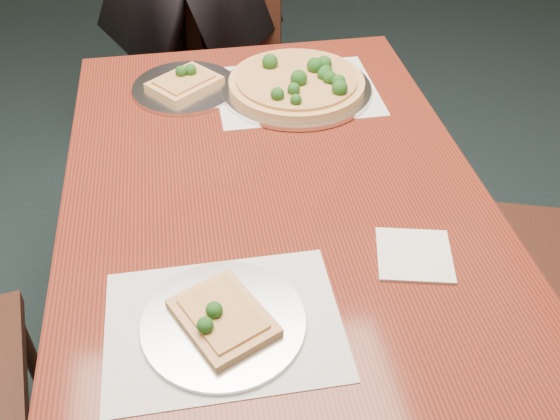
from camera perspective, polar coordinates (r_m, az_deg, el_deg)
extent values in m
plane|color=black|center=(1.94, -3.47, -14.35)|extent=(8.00, 8.00, 0.00)
cube|color=#4E170F|center=(1.30, 0.00, -0.75)|extent=(0.90, 1.50, 0.04)
cylinder|color=black|center=(2.08, -13.92, 2.82)|extent=(0.07, 0.07, 0.70)
cylinder|color=black|center=(2.14, 7.28, 5.02)|extent=(0.07, 0.07, 0.70)
cube|color=black|center=(2.32, -5.75, 11.16)|extent=(0.52, 0.52, 0.04)
cylinder|color=black|center=(2.35, -10.55, 4.13)|extent=(0.04, 0.04, 0.43)
cylinder|color=black|center=(2.63, -8.52, 8.80)|extent=(0.04, 0.04, 0.43)
cylinder|color=black|center=(2.27, -1.80, 3.54)|extent=(0.04, 0.04, 0.43)
cylinder|color=black|center=(2.57, -0.63, 8.39)|extent=(0.04, 0.04, 0.43)
cube|color=black|center=(2.38, -5.21, 18.44)|extent=(0.41, 0.15, 0.44)
cylinder|color=black|center=(1.80, -21.52, -13.15)|extent=(0.04, 0.04, 0.43)
cube|color=black|center=(1.73, 23.29, -4.60)|extent=(0.53, 0.53, 0.04)
cylinder|color=black|center=(1.98, 15.68, -5.31)|extent=(0.04, 0.04, 0.43)
cylinder|color=black|center=(1.75, 16.39, -13.78)|extent=(0.04, 0.04, 0.43)
cube|color=white|center=(1.68, 1.51, 10.85)|extent=(0.42, 0.32, 0.00)
cube|color=white|center=(1.08, -5.16, -10.40)|extent=(0.40, 0.30, 0.00)
cylinder|color=silver|center=(1.68, 1.52, 11.06)|extent=(0.40, 0.40, 0.01)
cylinder|color=#C7874C|center=(1.67, 1.53, 11.53)|extent=(0.36, 0.36, 0.02)
cylinder|color=#D4C06E|center=(1.67, 1.54, 11.95)|extent=(0.32, 0.32, 0.01)
sphere|color=#164013|center=(1.55, 1.46, 10.06)|extent=(0.03, 0.03, 0.03)
sphere|color=#164013|center=(1.67, 4.20, 12.48)|extent=(0.04, 0.04, 0.04)
sphere|color=#164013|center=(1.71, -0.93, 13.40)|extent=(0.04, 0.04, 0.04)
sphere|color=#164013|center=(1.60, 5.48, 11.04)|extent=(0.04, 0.04, 0.04)
sphere|color=#164013|center=(1.64, 4.54, 11.98)|extent=(0.04, 0.04, 0.04)
sphere|color=#164013|center=(1.63, 5.39, 11.62)|extent=(0.04, 0.04, 0.04)
sphere|color=#164013|center=(1.66, 3.96, 12.29)|extent=(0.03, 0.03, 0.03)
sphere|color=#164013|center=(1.63, 1.79, 11.86)|extent=(0.04, 0.04, 0.04)
sphere|color=#164013|center=(1.69, 3.21, 13.06)|extent=(0.04, 0.04, 0.04)
sphere|color=#164013|center=(1.59, 1.26, 11.01)|extent=(0.03, 0.03, 0.03)
sphere|color=#164013|center=(1.57, -0.23, 10.56)|extent=(0.03, 0.03, 0.03)
sphere|color=#164013|center=(1.63, 1.73, 11.96)|extent=(0.04, 0.04, 0.04)
sphere|color=#164013|center=(1.71, 4.06, 13.22)|extent=(0.04, 0.04, 0.04)
cylinder|color=silver|center=(1.08, -5.18, -10.20)|extent=(0.28, 0.28, 0.01)
cube|color=#C7874C|center=(1.07, -5.22, -9.76)|extent=(0.19, 0.21, 0.02)
cube|color=#D4C06E|center=(1.06, -5.26, -9.38)|extent=(0.15, 0.17, 0.01)
sphere|color=#164013|center=(1.03, -6.86, -10.41)|extent=(0.03, 0.03, 0.03)
sphere|color=#164013|center=(1.05, -6.04, -9.07)|extent=(0.03, 0.03, 0.03)
cylinder|color=silver|center=(1.71, -8.68, 11.04)|extent=(0.28, 0.28, 0.01)
cube|color=#C7874C|center=(1.70, -8.72, 11.41)|extent=(0.21, 0.21, 0.02)
cube|color=#D4C06E|center=(1.70, -8.76, 11.74)|extent=(0.17, 0.16, 0.01)
sphere|color=#164013|center=(1.71, -9.04, 12.40)|extent=(0.03, 0.03, 0.03)
sphere|color=#164013|center=(1.72, -8.20, 12.57)|extent=(0.03, 0.03, 0.03)
cube|color=white|center=(1.22, 12.18, -4.03)|extent=(0.17, 0.17, 0.01)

